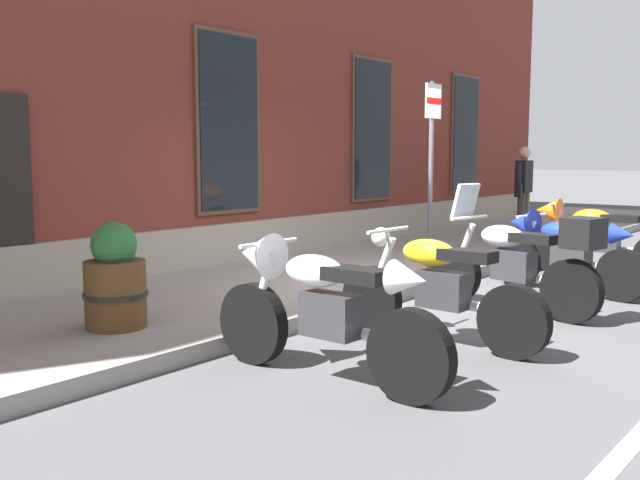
# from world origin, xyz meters

# --- Properties ---
(ground_plane) EXTENTS (140.00, 140.00, 0.00)m
(ground_plane) POSITION_xyz_m (0.00, 0.00, 0.00)
(ground_plane) COLOR #424244
(sidewalk) EXTENTS (27.20, 3.04, 0.15)m
(sidewalk) POSITION_xyz_m (0.00, 1.52, 0.08)
(sidewalk) COLOR gray
(sidewalk) RESTS_ON ground_plane
(motorcycle_white_sport) EXTENTS (0.62, 2.13, 1.07)m
(motorcycle_white_sport) POSITION_xyz_m (-3.05, -1.01, 0.58)
(motorcycle_white_sport) COLOR black
(motorcycle_white_sport) RESTS_ON ground_plane
(motorcycle_yellow_naked) EXTENTS (0.62, 2.06, 1.00)m
(motorcycle_yellow_naked) POSITION_xyz_m (-1.59, -1.19, 0.49)
(motorcycle_yellow_naked) COLOR black
(motorcycle_yellow_naked) RESTS_ON ground_plane
(motorcycle_silver_touring) EXTENTS (0.76, 2.07, 1.35)m
(motorcycle_silver_touring) POSITION_xyz_m (0.03, -1.26, 0.56)
(motorcycle_silver_touring) COLOR black
(motorcycle_silver_touring) RESTS_ON ground_plane
(motorcycle_blue_sport) EXTENTS (0.65, 1.98, 0.99)m
(motorcycle_blue_sport) POSITION_xyz_m (1.45, -1.20, 0.54)
(motorcycle_blue_sport) COLOR black
(motorcycle_blue_sport) RESTS_ON ground_plane
(motorcycle_orange_sport) EXTENTS (0.62, 2.19, 1.05)m
(motorcycle_orange_sport) POSITION_xyz_m (2.92, -1.09, 0.57)
(motorcycle_orange_sport) COLOR black
(motorcycle_orange_sport) RESTS_ON ground_plane
(pedestrian_dark_jacket) EXTENTS (0.66, 0.22, 1.66)m
(pedestrian_dark_jacket) POSITION_xyz_m (5.51, 1.00, 1.08)
(pedestrian_dark_jacket) COLOR #38332D
(pedestrian_dark_jacket) RESTS_ON sidewalk
(parking_sign) EXTENTS (0.36, 0.07, 2.44)m
(parking_sign) POSITION_xyz_m (1.09, 0.41, 1.73)
(parking_sign) COLOR #4C4C51
(parking_sign) RESTS_ON sidewalk
(barrel_planter) EXTENTS (0.56, 0.56, 0.93)m
(barrel_planter) POSITION_xyz_m (-3.38, 0.98, 0.56)
(barrel_planter) COLOR brown
(barrel_planter) RESTS_ON sidewalk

